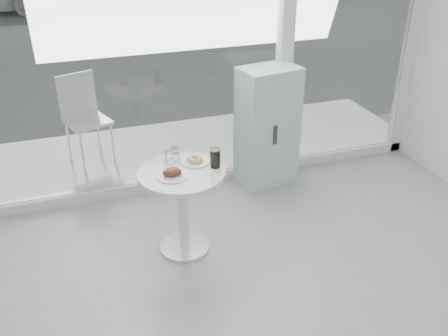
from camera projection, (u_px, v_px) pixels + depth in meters
name	position (u px, v px, depth m)	size (l,w,h in m)	color
storefront	(207.00, 21.00, 4.68)	(5.00, 0.14, 3.00)	silver
main_table	(182.00, 194.00, 4.15)	(0.72, 0.72, 0.77)	white
patio_deck	(184.00, 148.00, 6.12)	(5.60, 1.60, 0.05)	white
mint_cabinet	(267.00, 127.00, 5.17)	(0.64, 0.48, 1.27)	#A1CDB8
patio_chair	(84.00, 113.00, 5.55)	(0.55, 0.55, 1.00)	white
plate_fritter	(173.00, 173.00, 3.96)	(0.25, 0.25, 0.07)	white
plate_donut	(195.00, 160.00, 4.17)	(0.24, 0.24, 0.06)	white
water_tumbler_a	(169.00, 157.00, 4.16)	(0.07, 0.07, 0.11)	white
water_tumbler_b	(175.00, 154.00, 4.20)	(0.07, 0.07, 0.12)	white
cola_glass	(215.00, 158.00, 4.08)	(0.09, 0.09, 0.16)	white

